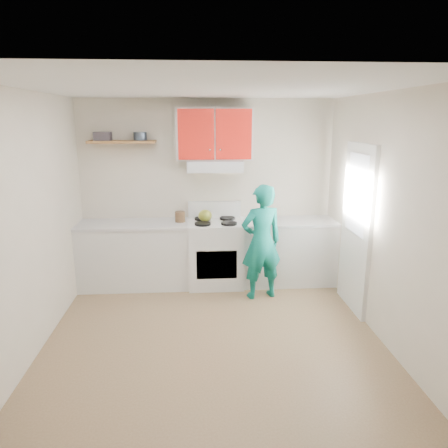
{
  "coord_description": "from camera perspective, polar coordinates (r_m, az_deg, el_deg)",
  "views": [
    {
      "loc": [
        -0.17,
        -4.07,
        2.32
      ],
      "look_at": [
        0.15,
        0.55,
        1.15
      ],
      "focal_mm": 33.39,
      "sensor_mm": 36.0,
      "label": 1
    }
  ],
  "objects": [
    {
      "name": "floor",
      "position": [
        4.69,
        -1.41,
        -15.49
      ],
      "size": [
        3.8,
        3.8,
        0.0
      ],
      "primitive_type": "plane",
      "color": "brown",
      "rests_on": "ground"
    },
    {
      "name": "ceiling",
      "position": [
        4.08,
        -1.65,
        18.1
      ],
      "size": [
        3.6,
        3.8,
        0.04
      ],
      "primitive_type": "cube",
      "color": "white",
      "rests_on": "floor"
    },
    {
      "name": "back_wall",
      "position": [
        6.06,
        -2.31,
        4.49
      ],
      "size": [
        3.6,
        0.04,
        2.6
      ],
      "primitive_type": "cube",
      "color": "beige",
      "rests_on": "floor"
    },
    {
      "name": "front_wall",
      "position": [
        2.4,
        0.5,
        -10.99
      ],
      "size": [
        3.6,
        0.04,
        2.6
      ],
      "primitive_type": "cube",
      "color": "beige",
      "rests_on": "floor"
    },
    {
      "name": "left_wall",
      "position": [
        4.5,
        -25.08,
        -0.29
      ],
      "size": [
        0.04,
        3.8,
        2.6
      ],
      "primitive_type": "cube",
      "color": "beige",
      "rests_on": "floor"
    },
    {
      "name": "right_wall",
      "position": [
        4.63,
        21.31,
        0.48
      ],
      "size": [
        0.04,
        3.8,
        2.6
      ],
      "primitive_type": "cube",
      "color": "beige",
      "rests_on": "floor"
    },
    {
      "name": "door",
      "position": [
        5.31,
        17.66,
        -0.61
      ],
      "size": [
        0.05,
        0.85,
        2.05
      ],
      "primitive_type": "cube",
      "color": "white",
      "rests_on": "floor"
    },
    {
      "name": "door_glass",
      "position": [
        5.21,
        17.73,
        3.9
      ],
      "size": [
        0.01,
        0.55,
        0.95
      ],
      "primitive_type": "cube",
      "color": "white",
      "rests_on": "door"
    },
    {
      "name": "counter_left",
      "position": [
        6.03,
        -12.09,
        -4.19
      ],
      "size": [
        1.52,
        0.6,
        0.9
      ],
      "primitive_type": "cube",
      "color": "silver",
      "rests_on": "floor"
    },
    {
      "name": "counter_right",
      "position": [
        6.11,
        8.63,
        -3.79
      ],
      "size": [
        1.32,
        0.6,
        0.9
      ],
      "primitive_type": "cube",
      "color": "silver",
      "rests_on": "floor"
    },
    {
      "name": "stove",
      "position": [
        5.95,
        -1.17,
        -4.03
      ],
      "size": [
        0.76,
        0.65,
        0.92
      ],
      "primitive_type": "cube",
      "color": "white",
      "rests_on": "floor"
    },
    {
      "name": "range_hood",
      "position": [
        5.79,
        -1.28,
        7.99
      ],
      "size": [
        0.76,
        0.44,
        0.15
      ],
      "primitive_type": "cube",
      "color": "silver",
      "rests_on": "back_wall"
    },
    {
      "name": "upper_cabinets",
      "position": [
        5.81,
        -1.33,
        12.22
      ],
      "size": [
        1.02,
        0.33,
        0.7
      ],
      "primitive_type": "cube",
      "color": "#B1180F",
      "rests_on": "back_wall"
    },
    {
      "name": "shelf",
      "position": [
        5.91,
        -13.76,
        10.88
      ],
      "size": [
        0.9,
        0.3,
        0.04
      ],
      "primitive_type": "cube",
      "color": "brown",
      "rests_on": "back_wall"
    },
    {
      "name": "books",
      "position": [
        5.92,
        -16.27,
        11.46
      ],
      "size": [
        0.22,
        0.16,
        0.11
      ],
      "primitive_type": "cube",
      "rotation": [
        0.0,
        0.0,
        -0.03
      ],
      "color": "#3B343B",
      "rests_on": "shelf"
    },
    {
      "name": "tin",
      "position": [
        5.87,
        -11.4,
        11.7
      ],
      "size": [
        0.19,
        0.19,
        0.11
      ],
      "primitive_type": "cylinder",
      "rotation": [
        0.0,
        0.0,
        -0.08
      ],
      "color": "#333D4C",
      "rests_on": "shelf"
    },
    {
      "name": "kettle",
      "position": [
        5.85,
        -2.6,
        1.17
      ],
      "size": [
        0.22,
        0.22,
        0.17
      ],
      "primitive_type": "ellipsoid",
      "rotation": [
        0.0,
        0.0,
        0.12
      ],
      "color": "olive",
      "rests_on": "stove"
    },
    {
      "name": "crock",
      "position": [
        5.84,
        -6.03,
        0.9
      ],
      "size": [
        0.19,
        0.19,
        0.17
      ],
      "primitive_type": "cylinder",
      "rotation": [
        0.0,
        0.0,
        0.43
      ],
      "color": "brown",
      "rests_on": "counter_left"
    },
    {
      "name": "cutting_board",
      "position": [
        5.9,
        6.17,
        0.27
      ],
      "size": [
        0.29,
        0.22,
        0.02
      ],
      "primitive_type": "cube",
      "rotation": [
        0.0,
        0.0,
        0.01
      ],
      "color": "olive",
      "rests_on": "counter_right"
    },
    {
      "name": "silicone_mat",
      "position": [
        6.06,
        11.3,
        0.39
      ],
      "size": [
        0.27,
        0.23,
        0.01
      ],
      "primitive_type": "cube",
      "rotation": [
        0.0,
        0.0,
        0.01
      ],
      "color": "red",
      "rests_on": "counter_right"
    },
    {
      "name": "person",
      "position": [
        5.45,
        5.14,
        -2.49
      ],
      "size": [
        0.63,
        0.49,
        1.52
      ],
      "primitive_type": "imported",
      "rotation": [
        0.0,
        0.0,
        3.38
      ],
      "color": "#0C6E61",
      "rests_on": "floor"
    }
  ]
}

